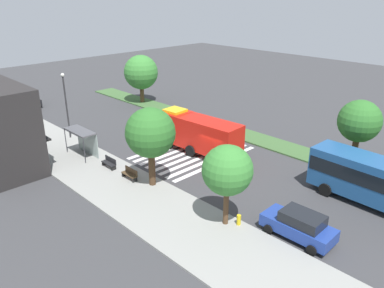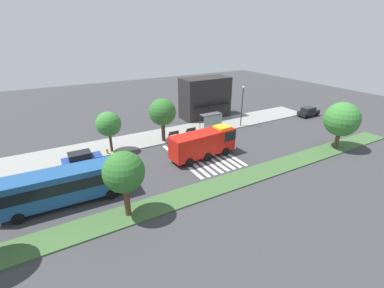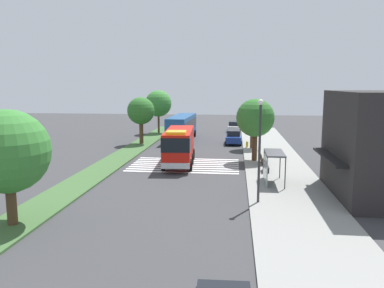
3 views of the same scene
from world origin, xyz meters
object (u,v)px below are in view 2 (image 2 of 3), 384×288
Objects in this scene: median_tree_center at (342,119)px; median_tree_west at (124,173)px; fire_truck at (205,142)px; street_lamp at (242,103)px; parked_car_mid at (82,159)px; bench_west_of_shelter at (174,134)px; fire_hydrant at (107,151)px; transit_bus at (64,185)px; bus_stop_shelter at (212,119)px; sidewalk_tree_west at (162,112)px; parked_car_east at (308,112)px; bench_near_shelter at (191,130)px; sidewalk_tree_far_west at (108,124)px.

median_tree_west is at bearing -180.00° from median_tree_center.
fire_truck is 1.35× the size of street_lamp.
street_lamp reaches higher than median_tree_west.
parked_car_mid is 33.81m from median_tree_center.
median_tree_west is (-12.27, -6.77, 2.36)m from fire_truck.
parked_car_mid is at bearing -176.01° from street_lamp.
fire_hydrant is at bearing -173.28° from bench_west_of_shelter.
transit_bus is at bearing 133.76° from median_tree_west.
fire_truck is 2.60× the size of bus_stop_shelter.
parked_car_mid is 12.42m from sidewalk_tree_west.
median_tree_center reaches higher than bus_stop_shelter.
bus_stop_shelter is 9.39m from sidewalk_tree_west.
parked_car_east is 2.79× the size of bench_near_shelter.
transit_bus is 34.38m from median_tree_center.
parked_car_east is 29.34m from sidewalk_tree_west.
median_tree_west is 29.49m from median_tree_center.
bench_near_shelter is at bearing 8.99° from parked_car_mid.
median_tree_center reaches higher than fire_truck.
fire_truck is 8.57m from bench_near_shelter.
fire_hydrant is (-10.86, 6.87, -1.51)m from fire_truck.
fire_hydrant is (-13.33, -1.22, -0.10)m from bench_near_shelter.
bench_near_shelter is 0.26× the size of sidewalk_tree_west.
fire_truck is 15.19m from parked_car_mid.
parked_car_mid is at bearing -169.35° from sidewalk_tree_west.
transit_bus is at bearing -146.44° from sidewalk_tree_west.
street_lamp reaches higher than fire_hydrant.
median_tree_center is at bearing 174.00° from transit_bus.
bench_near_shelter is at bearing -150.30° from transit_bus.
median_tree_center is at bearing -39.91° from bench_west_of_shelter.
median_tree_west reaches higher than fire_hydrant.
bus_stop_shelter is at bearing 169.74° from parked_car_east.
bus_stop_shelter is at bearing 125.81° from median_tree_center.
bench_near_shelter is at bearing 3.24° from sidewalk_tree_far_west.
parked_car_east is 0.74× the size of median_tree_west.
bench_near_shelter is (19.24, 10.16, -1.45)m from transit_bus.
fire_truck is at bearing -148.97° from street_lamp.
fire_hydrant is at bearing -144.75° from sidewalk_tree_far_west.
street_lamp is 1.11× the size of median_tree_west.
fire_truck reaches higher than bench_near_shelter.
bus_stop_shelter reaches higher than bench_west_of_shelter.
fire_hydrant is at bearing 25.80° from parked_car_mid.
bench_west_of_shelter is 10.39m from fire_hydrant.
sidewalk_tree_far_west reaches higher than bus_stop_shelter.
bus_stop_shelter is at bearing 38.49° from median_tree_west.
sidewalk_tree_west is (-5.01, -0.72, 3.85)m from bench_near_shelter.
sidewalk_tree_far_west is (-9.61, -0.72, 3.40)m from bench_west_of_shelter.
fire_truck is 5.68× the size of bench_near_shelter.
sidewalk_tree_far_west is 7.63m from sidewalk_tree_west.
median_tree_west reaches higher than bench_near_shelter.
fire_truck reaches higher than bus_stop_shelter.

